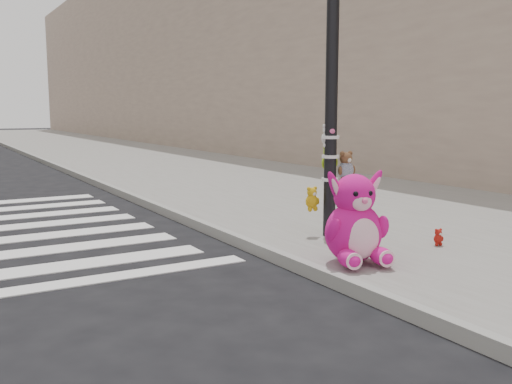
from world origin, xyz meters
TOP-DOWN VIEW (x-y plane):
  - ground at (0.00, 0.00)m, footprint 120.00×120.00m
  - sidewalk_near at (5.00, 10.00)m, footprint 7.00×80.00m
  - curb_edge at (1.55, 10.00)m, footprint 0.12×80.00m
  - bld_near at (10.50, 20.00)m, footprint 5.00×60.00m
  - signal_pole at (2.63, 1.81)m, footprint 0.67×0.49m
  - pink_bunny at (2.00, 0.57)m, footprint 0.78×0.87m
  - red_teddy at (3.40, 0.66)m, footprint 0.16×0.12m

SIDE VIEW (x-z plane):
  - ground at x=0.00m, z-range 0.00..0.00m
  - sidewalk_near at x=5.00m, z-range 0.00..0.14m
  - curb_edge at x=1.55m, z-range -0.01..0.15m
  - red_teddy at x=3.40m, z-range 0.14..0.35m
  - pink_bunny at x=2.00m, z-range 0.05..1.07m
  - signal_pole at x=2.63m, z-range -0.19..3.81m
  - bld_near at x=10.50m, z-range 0.00..10.00m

